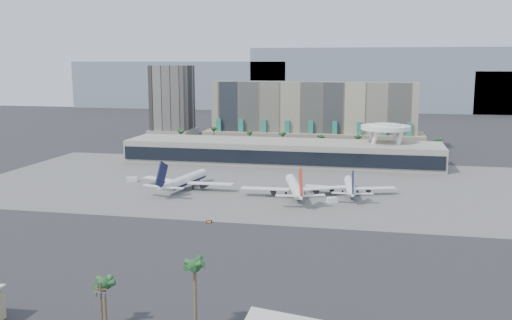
% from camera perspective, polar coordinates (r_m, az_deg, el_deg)
% --- Properties ---
extents(ground, '(900.00, 900.00, 0.00)m').
position_cam_1_polar(ground, '(206.22, -2.43, -5.51)').
color(ground, '#232326').
rests_on(ground, ground).
extents(apron_pad, '(260.00, 130.00, 0.06)m').
position_cam_1_polar(apron_pad, '(258.37, 0.57, -2.37)').
color(apron_pad, '#5B5B59').
rests_on(apron_pad, ground).
extents(mountain_ridge, '(680.00, 60.00, 70.00)m').
position_cam_1_polar(mountain_ridge, '(663.55, 10.06, 7.50)').
color(mountain_ridge, gray).
rests_on(mountain_ridge, ground).
extents(hotel, '(140.00, 30.00, 42.00)m').
position_cam_1_polar(hotel, '(371.16, 5.71, 3.91)').
color(hotel, tan).
rests_on(hotel, ground).
extents(office_tower, '(30.00, 30.00, 52.00)m').
position_cam_1_polar(office_tower, '(419.59, -8.35, 5.37)').
color(office_tower, black).
rests_on(office_tower, ground).
extents(terminal, '(170.00, 32.50, 14.50)m').
position_cam_1_polar(terminal, '(310.28, 2.55, 0.89)').
color(terminal, '#B7AFA1').
rests_on(terminal, ground).
extents(saucer_structure, '(26.00, 26.00, 21.89)m').
position_cam_1_polar(saucer_structure, '(310.88, 12.82, 2.89)').
color(saucer_structure, white).
rests_on(saucer_structure, ground).
extents(palm_row, '(157.80, 2.80, 13.10)m').
position_cam_1_polar(palm_row, '(343.19, 4.66, 2.39)').
color(palm_row, brown).
rests_on(palm_row, ground).
extents(utility_pole, '(3.20, 0.85, 12.00)m').
position_cam_1_polar(utility_pole, '(119.14, -15.23, -13.91)').
color(utility_pole, '#4C3826').
rests_on(utility_pole, ground).
extents(airliner_left, '(43.08, 44.71, 15.54)m').
position_cam_1_polar(airliner_left, '(248.29, -7.14, -2.02)').
color(airliner_left, white).
rests_on(airliner_left, ground).
extents(airliner_centre, '(43.24, 44.87, 15.79)m').
position_cam_1_polar(airliner_centre, '(233.21, 3.91, -2.72)').
color(airliner_centre, white).
rests_on(airliner_centre, ground).
extents(airliner_right, '(37.71, 38.97, 13.46)m').
position_cam_1_polar(airliner_right, '(239.66, 9.39, -2.64)').
color(airliner_right, white).
rests_on(airliner_right, ground).
extents(service_vehicle_a, '(5.15, 3.72, 2.28)m').
position_cam_1_polar(service_vehicle_a, '(267.71, -12.31, -1.92)').
color(service_vehicle_a, white).
rests_on(service_vehicle_a, ground).
extents(service_vehicle_b, '(4.53, 3.67, 2.03)m').
position_cam_1_polar(service_vehicle_b, '(225.61, 7.64, -3.99)').
color(service_vehicle_b, white).
rests_on(service_vehicle_b, ground).
extents(taxiway_sign, '(2.00, 0.87, 0.91)m').
position_cam_1_polar(taxiway_sign, '(196.65, -4.72, -6.16)').
color(taxiway_sign, black).
rests_on(taxiway_sign, ground).
extents(near_palm_a, '(6.00, 6.00, 10.43)m').
position_cam_1_polar(near_palm_a, '(124.92, -14.93, -12.52)').
color(near_palm_a, brown).
rests_on(near_palm_a, ground).
extents(near_palm_b, '(6.00, 6.00, 15.14)m').
position_cam_1_polar(near_palm_b, '(118.25, -6.14, -11.13)').
color(near_palm_b, brown).
rests_on(near_palm_b, ground).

